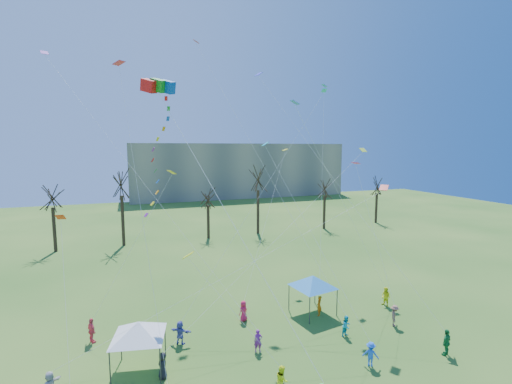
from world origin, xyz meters
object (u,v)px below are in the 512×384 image
object	(u,v)px
big_box_kite	(163,158)
canopy_tent_blue	(313,281)
distant_building	(238,170)
canopy_tent_white	(138,329)

from	to	relation	value
big_box_kite	canopy_tent_blue	world-z (taller)	big_box_kite
distant_building	big_box_kite	size ratio (longest dim) A/B	2.90
big_box_kite	canopy_tent_blue	distance (m)	15.75
canopy_tent_white	distant_building	bearing A→B (deg)	68.75
distant_building	big_box_kite	xyz separation A→B (m)	(-27.66, -73.23, 5.63)
distant_building	canopy_tent_blue	distance (m)	74.92
big_box_kite	canopy_tent_white	world-z (taller)	big_box_kite
canopy_tent_blue	distant_building	bearing A→B (deg)	77.80
canopy_tent_white	canopy_tent_blue	distance (m)	14.33
big_box_kite	canopy_tent_blue	size ratio (longest dim) A/B	4.80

